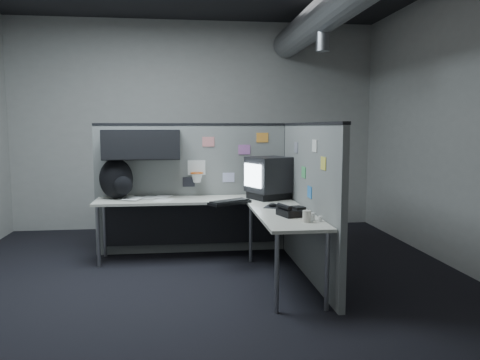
{
  "coord_description": "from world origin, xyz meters",
  "views": [
    {
      "loc": [
        -0.22,
        -4.56,
        1.59
      ],
      "look_at": [
        0.38,
        0.35,
        1.02
      ],
      "focal_mm": 35.0,
      "sensor_mm": 36.0,
      "label": 1
    }
  ],
  "objects": [
    {
      "name": "mouse",
      "position": [
        0.73,
        0.29,
        0.74
      ],
      "size": [
        0.22,
        0.24,
        0.04
      ],
      "rotation": [
        0.0,
        0.0,
        0.38
      ],
      "color": "black",
      "rests_on": "desk"
    },
    {
      "name": "phone",
      "position": [
        0.81,
        -0.21,
        0.77
      ],
      "size": [
        0.28,
        0.3,
        0.11
      ],
      "rotation": [
        0.0,
        0.0,
        0.13
      ],
      "color": "black",
      "rests_on": "desk"
    },
    {
      "name": "cup",
      "position": [
        0.88,
        -0.53,
        0.78
      ],
      "size": [
        0.1,
        0.1,
        0.11
      ],
      "primitive_type": "cylinder",
      "rotation": [
        0.0,
        0.0,
        -0.37
      ],
      "color": "beige",
      "rests_on": "desk"
    },
    {
      "name": "partition_back",
      "position": [
        -0.25,
        1.23,
        1.0
      ],
      "size": [
        2.44,
        0.42,
        1.63
      ],
      "color": "slate",
      "rests_on": "ground"
    },
    {
      "name": "keyboard",
      "position": [
        0.29,
        0.55,
        0.75
      ],
      "size": [
        0.51,
        0.42,
        0.04
      ],
      "rotation": [
        0.0,
        0.0,
        -0.21
      ],
      "color": "black",
      "rests_on": "desk"
    },
    {
      "name": "partition_right",
      "position": [
        1.1,
        0.22,
        0.82
      ],
      "size": [
        0.07,
        2.23,
        1.63
      ],
      "color": "slate",
      "rests_on": "ground"
    },
    {
      "name": "backpack",
      "position": [
        -1.0,
        1.09,
        0.96
      ],
      "size": [
        0.46,
        0.41,
        0.48
      ],
      "rotation": [
        0.0,
        0.0,
        0.29
      ],
      "color": "black",
      "rests_on": "desk"
    },
    {
      "name": "monitor",
      "position": [
        0.8,
        0.88,
        0.99
      ],
      "size": [
        0.58,
        0.58,
        0.5
      ],
      "rotation": [
        0.0,
        0.0,
        -0.35
      ],
      "color": "black",
      "rests_on": "desk"
    },
    {
      "name": "desk",
      "position": [
        0.15,
        0.7,
        0.61
      ],
      "size": [
        2.31,
        2.11,
        0.73
      ],
      "color": "beige",
      "rests_on": "ground"
    },
    {
      "name": "room",
      "position": [
        0.56,
        0.0,
        2.1
      ],
      "size": [
        5.62,
        5.62,
        3.22
      ],
      "color": "black",
      "rests_on": "ground"
    },
    {
      "name": "papers",
      "position": [
        -0.69,
        1.08,
        0.74
      ],
      "size": [
        0.74,
        0.64,
        0.02
      ],
      "rotation": [
        0.0,
        0.0,
        -0.32
      ],
      "color": "white",
      "rests_on": "desk"
    },
    {
      "name": "bottles",
      "position": [
        0.94,
        -0.48,
        0.76
      ],
      "size": [
        0.15,
        0.16,
        0.08
      ],
      "rotation": [
        0.0,
        0.0,
        0.38
      ],
      "color": "silver",
      "rests_on": "desk"
    }
  ]
}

